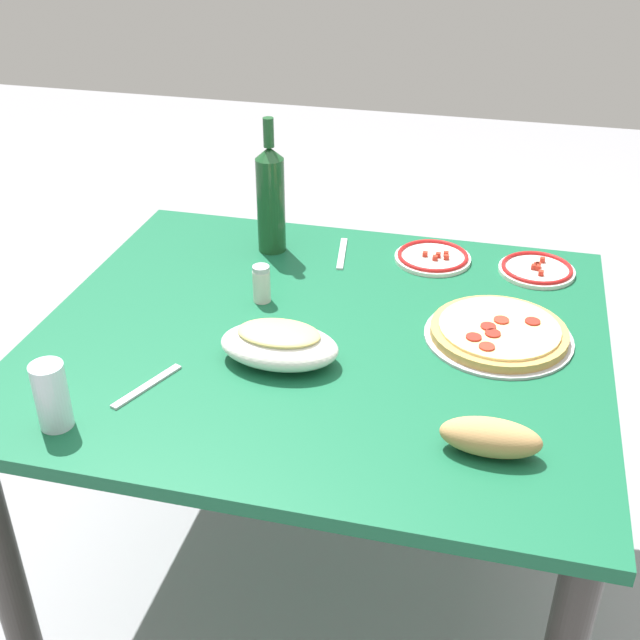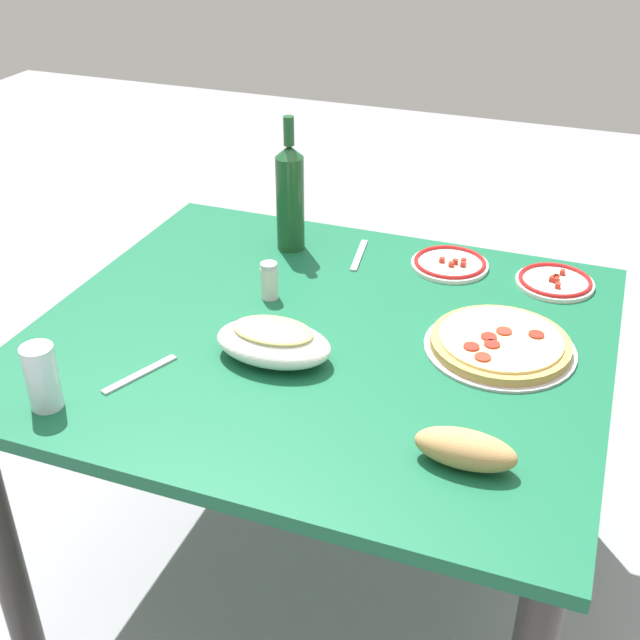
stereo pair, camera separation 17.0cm
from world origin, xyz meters
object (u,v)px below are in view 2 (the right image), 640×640
Objects in this scene: side_plate_far at (555,281)px; spice_shaker at (269,281)px; bread_loaf at (465,449)px; pepperoni_pizza at (500,344)px; dining_table at (320,375)px; side_plate_near at (450,263)px; water_glass at (42,377)px; baked_pasta_dish at (273,341)px; wine_bottle at (290,196)px.

spice_shaker is (-0.60, -0.29, 0.03)m from side_plate_far.
pepperoni_pizza is at bearing 90.73° from bread_loaf.
bread_loaf is (-0.07, -0.70, 0.02)m from side_plate_far.
spice_shaker reaches higher than side_plate_far.
dining_table is 0.45m from side_plate_near.
pepperoni_pizza is 1.65× the size of side_plate_near.
bread_loaf is at bearing 8.14° from water_glass.
water_glass is 0.71× the size of side_plate_far.
baked_pasta_dish is at bearing -115.01° from side_plate_near.
side_plate_far is (0.82, 0.81, -0.06)m from water_glass.
pepperoni_pizza is 0.37m from side_plate_near.
baked_pasta_dish is 1.39× the size of bread_loaf.
spice_shaker is (0.05, -0.26, -0.10)m from wine_bottle.
bread_loaf is at bearing -48.77° from wine_bottle.
pepperoni_pizza is 0.53m from spice_shaker.
pepperoni_pizza is 2.41× the size of water_glass.
wine_bottle reaches higher than baked_pasta_dish.
side_plate_near is 2.16× the size of spice_shaker.
dining_table is 0.49m from wine_bottle.
bread_loaf is (0.18, -0.71, 0.02)m from side_plate_near.
spice_shaker is (-0.16, 0.10, 0.15)m from dining_table.
water_glass is 1.15m from side_plate_far.
side_plate_near is at bearing 118.39° from pepperoni_pizza.
spice_shaker reaches higher than side_plate_near.
water_glass is 0.76m from bread_loaf.
bread_loaf reaches higher than side_plate_far.
side_plate_far is (0.07, 0.32, -0.01)m from pepperoni_pizza.
baked_pasta_dish reaches higher than side_plate_far.
pepperoni_pizza is 0.89m from water_glass.
side_plate_near and side_plate_far have the same top height.
baked_pasta_dish is 0.52m from wine_bottle.
side_plate_near is 0.46m from spice_shaker.
dining_table is at bearing -169.91° from pepperoni_pizza.
water_glass reaches higher than side_plate_near.
bread_loaf is at bearing -75.46° from side_plate_near.
pepperoni_pizza is 1.79× the size of bread_loaf.
side_plate_far is at bearing -1.14° from side_plate_near.
water_glass is (-0.38, -0.42, 0.17)m from dining_table.
wine_bottle is at bearing 77.82° from water_glass.
bread_loaf is (0.37, -0.31, 0.14)m from dining_table.
baked_pasta_dish is 0.46m from bread_loaf.
wine_bottle reaches higher than water_glass.
side_plate_far is at bearing 41.48° from dining_table.
side_plate_far is at bearing 84.45° from bread_loaf.
baked_pasta_dish is (-0.42, -0.19, 0.03)m from pepperoni_pizza.
baked_pasta_dish reaches higher than pepperoni_pizza.
side_plate_near is (0.24, 0.52, -0.03)m from baked_pasta_dish.
pepperoni_pizza is at bearing -102.65° from side_plate_far.
water_glass reaches higher than pepperoni_pizza.
bread_loaf is at bearing -95.55° from side_plate_far.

